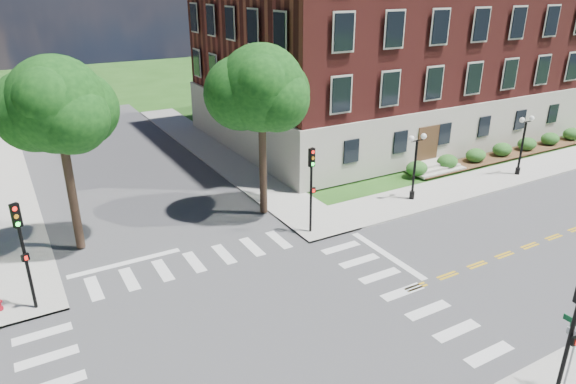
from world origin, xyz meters
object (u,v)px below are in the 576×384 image
traffic_signal_se (574,323)px  street_sign_pole (576,339)px  twin_lamp_west (415,163)px  traffic_signal_ne (311,180)px  traffic_signal_nw (22,243)px  twin_lamp_east (523,142)px

traffic_signal_se → street_sign_pole: 1.02m
twin_lamp_west → traffic_signal_ne: bearing=-174.9°
traffic_signal_se → traffic_signal_ne: size_ratio=1.00×
traffic_signal_nw → twin_lamp_east: size_ratio=1.13×
traffic_signal_se → traffic_signal_nw: same height
traffic_signal_nw → street_sign_pole: (14.89, -14.14, -0.88)m
street_sign_pole → traffic_signal_nw: bearing=136.5°
traffic_signal_se → traffic_signal_ne: 14.55m
traffic_signal_se → twin_lamp_east: (17.39, 14.92, -0.66)m
traffic_signal_se → traffic_signal_ne: same height
twin_lamp_west → traffic_signal_nw: bearing=-177.3°
traffic_signal_ne → traffic_signal_nw: (-13.95, -0.33, 0.00)m
traffic_signal_se → traffic_signal_nw: (-14.37, 14.22, 0.00)m
traffic_signal_nw → twin_lamp_west: traffic_signal_nw is taller
traffic_signal_se → twin_lamp_west: 17.10m
traffic_signal_ne → twin_lamp_east: 17.82m
traffic_signal_se → street_sign_pole: traffic_signal_se is taller
traffic_signal_se → traffic_signal_nw: bearing=135.3°
traffic_signal_ne → street_sign_pole: bearing=-86.3°
traffic_signal_ne → twin_lamp_east: size_ratio=1.13×
twin_lamp_east → street_sign_pole: (-16.87, -14.84, -0.21)m
traffic_signal_ne → street_sign_pole: 14.52m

